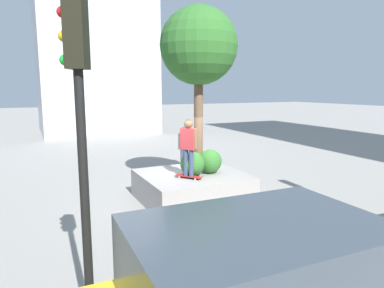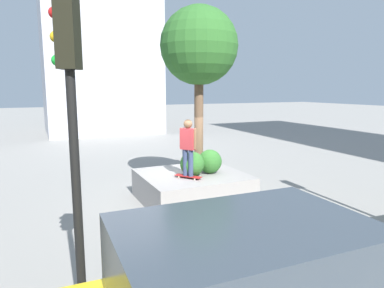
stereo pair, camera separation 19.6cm
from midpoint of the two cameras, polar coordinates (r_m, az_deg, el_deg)
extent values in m
plane|color=gray|center=(10.56, -1.46, -9.40)|extent=(120.00, 120.00, 0.00)
cube|color=gray|center=(10.46, -0.54, -7.17)|extent=(2.99, 2.75, 0.84)
cylinder|color=brown|center=(10.63, 0.55, 4.08)|extent=(0.28, 0.28, 3.16)
sphere|color=#2D6628|center=(10.66, 0.57, 16.07)|extent=(2.35, 2.35, 2.35)
sphere|color=#2D6628|center=(10.34, 2.45, -2.90)|extent=(0.72, 0.72, 0.72)
sphere|color=#2D6628|center=(9.99, -0.49, -3.33)|extent=(0.72, 0.72, 0.72)
cube|color=#A51E1E|center=(9.78, -1.17, -5.38)|extent=(0.65, 0.77, 0.02)
sphere|color=beige|center=(9.84, -2.72, -5.52)|extent=(0.06, 0.06, 0.06)
sphere|color=beige|center=(9.98, -2.24, -5.30)|extent=(0.06, 0.06, 0.06)
sphere|color=beige|center=(9.60, -0.05, -5.88)|extent=(0.06, 0.06, 0.06)
sphere|color=beige|center=(9.74, 0.40, -5.65)|extent=(0.06, 0.06, 0.06)
cylinder|color=navy|center=(9.64, -0.71, -3.21)|extent=(0.14, 0.14, 0.76)
cylinder|color=navy|center=(9.73, -1.63, -3.09)|extent=(0.14, 0.14, 0.76)
cube|color=#B23338|center=(9.56, -1.19, 0.85)|extent=(0.39, 0.46, 0.60)
cylinder|color=brown|center=(9.44, -0.02, 0.84)|extent=(0.09, 0.09, 0.57)
cylinder|color=brown|center=(9.68, -2.32, 1.04)|extent=(0.09, 0.09, 0.57)
sphere|color=brown|center=(9.51, -1.20, 3.37)|extent=(0.25, 0.25, 0.25)
cube|color=#38424C|center=(3.62, 9.14, -18.78)|extent=(2.56, 1.74, 0.81)
cylinder|color=black|center=(4.80, -18.48, -10.35)|extent=(0.12, 0.12, 3.60)
cube|color=black|center=(4.58, -19.96, 16.95)|extent=(0.34, 0.36, 0.85)
sphere|color=red|center=(4.67, -21.97, 19.73)|extent=(0.14, 0.14, 0.14)
sphere|color=gold|center=(4.63, -21.75, 16.33)|extent=(0.14, 0.14, 0.14)
sphere|color=green|center=(4.60, -21.54, 12.88)|extent=(0.14, 0.14, 0.14)
cylinder|color=#8C9EB7|center=(14.57, -2.03, -2.48)|extent=(0.15, 0.15, 0.84)
cylinder|color=#8C9EB7|center=(14.70, -1.45, -2.37)|extent=(0.15, 0.15, 0.84)
cube|color=#8C4C99|center=(14.50, -1.75, 0.49)|extent=(0.52, 0.35, 0.66)
cylinder|color=#D8AD8C|center=(14.33, -2.48, 0.45)|extent=(0.10, 0.10, 0.62)
cylinder|color=#D8AD8C|center=(14.67, -1.04, 0.67)|extent=(0.10, 0.10, 0.62)
sphere|color=#D8AD8C|center=(14.44, -1.76, 2.33)|extent=(0.28, 0.28, 0.28)
cube|color=#B2B2BC|center=(28.46, -16.29, 15.49)|extent=(8.20, 7.54, 13.33)
camera|label=1|loc=(0.10, -90.55, -0.09)|focal=32.01mm
camera|label=2|loc=(0.10, 89.45, 0.09)|focal=32.01mm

